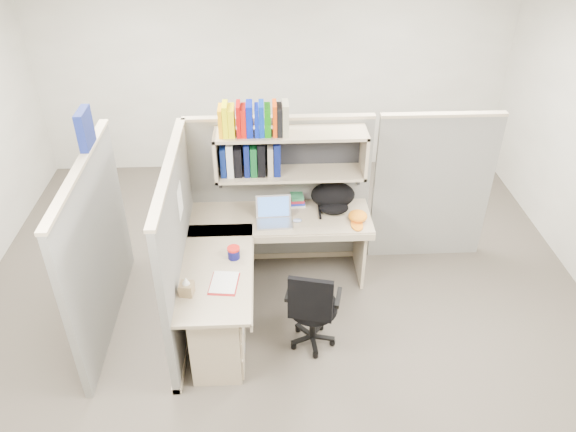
{
  "coord_description": "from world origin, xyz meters",
  "views": [
    {
      "loc": [
        -0.13,
        -3.93,
        3.72
      ],
      "look_at": [
        0.06,
        0.25,
        0.95
      ],
      "focal_mm": 35.0,
      "sensor_mm": 36.0,
      "label": 1
    }
  ],
  "objects_px": {
    "laptop": "(274,213)",
    "desk": "(237,301)",
    "snack_canister": "(234,253)",
    "task_chair": "(312,320)",
    "backpack": "(334,198)"
  },
  "relations": [
    {
      "from": "backpack",
      "to": "laptop",
      "type": "bearing_deg",
      "value": -139.98
    },
    {
      "from": "task_chair",
      "to": "desk",
      "type": "bearing_deg",
      "value": 168.81
    },
    {
      "from": "desk",
      "to": "snack_canister",
      "type": "height_order",
      "value": "snack_canister"
    },
    {
      "from": "laptop",
      "to": "task_chair",
      "type": "height_order",
      "value": "laptop"
    },
    {
      "from": "laptop",
      "to": "desk",
      "type": "bearing_deg",
      "value": -116.9
    },
    {
      "from": "laptop",
      "to": "snack_canister",
      "type": "bearing_deg",
      "value": -127.46
    },
    {
      "from": "laptop",
      "to": "task_chair",
      "type": "bearing_deg",
      "value": -73.37
    },
    {
      "from": "desk",
      "to": "backpack",
      "type": "xyz_separation_m",
      "value": [
        0.93,
        0.97,
        0.42
      ]
    },
    {
      "from": "backpack",
      "to": "task_chair",
      "type": "xyz_separation_m",
      "value": [
        -0.28,
        -1.1,
        -0.54
      ]
    },
    {
      "from": "backpack",
      "to": "task_chair",
      "type": "height_order",
      "value": "backpack"
    },
    {
      "from": "desk",
      "to": "snack_canister",
      "type": "bearing_deg",
      "value": 94.79
    },
    {
      "from": "desk",
      "to": "backpack",
      "type": "height_order",
      "value": "backpack"
    },
    {
      "from": "desk",
      "to": "snack_canister",
      "type": "xyz_separation_m",
      "value": [
        -0.02,
        0.23,
        0.35
      ]
    },
    {
      "from": "snack_canister",
      "to": "desk",
      "type": "bearing_deg",
      "value": -85.21
    },
    {
      "from": "snack_canister",
      "to": "laptop",
      "type": "bearing_deg",
      "value": 54.72
    }
  ]
}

